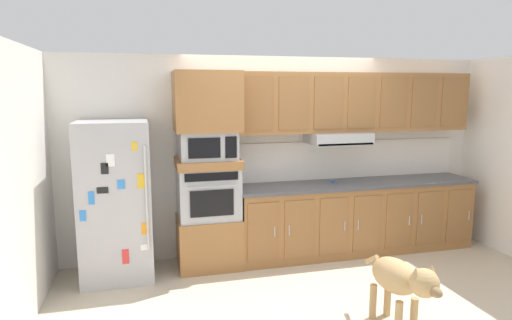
# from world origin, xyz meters

# --- Properties ---
(ground_plane) EXTENTS (9.60, 9.60, 0.00)m
(ground_plane) POSITION_xyz_m (0.00, 0.00, 0.00)
(ground_plane) COLOR beige
(back_kitchen_wall) EXTENTS (6.20, 0.12, 2.50)m
(back_kitchen_wall) POSITION_xyz_m (0.00, 1.11, 1.25)
(back_kitchen_wall) COLOR silver
(back_kitchen_wall) RESTS_ON ground
(side_panel_left) EXTENTS (0.12, 7.10, 2.50)m
(side_panel_left) POSITION_xyz_m (-2.80, 0.00, 1.25)
(side_panel_left) COLOR silver
(side_panel_left) RESTS_ON ground
(refrigerator) EXTENTS (0.76, 0.73, 1.76)m
(refrigerator) POSITION_xyz_m (-2.03, 0.68, 0.88)
(refrigerator) COLOR #ADADB2
(refrigerator) RESTS_ON ground
(oven_base_cabinet) EXTENTS (0.74, 0.62, 0.60)m
(oven_base_cabinet) POSITION_xyz_m (-1.00, 0.75, 0.30)
(oven_base_cabinet) COLOR #996638
(oven_base_cabinet) RESTS_ON ground
(built_in_oven) EXTENTS (0.70, 0.62, 0.60)m
(built_in_oven) POSITION_xyz_m (-1.00, 0.75, 0.90)
(built_in_oven) COLOR #A8AAAF
(built_in_oven) RESTS_ON oven_base_cabinet
(appliance_mid_shelf) EXTENTS (0.74, 0.62, 0.10)m
(appliance_mid_shelf) POSITION_xyz_m (-1.00, 0.75, 1.25)
(appliance_mid_shelf) COLOR #996638
(appliance_mid_shelf) RESTS_ON built_in_oven
(microwave) EXTENTS (0.64, 0.54, 0.32)m
(microwave) POSITION_xyz_m (-1.00, 0.75, 1.46)
(microwave) COLOR #A8AAAF
(microwave) RESTS_ON appliance_mid_shelf
(appliance_upper_cabinet) EXTENTS (0.74, 0.62, 0.68)m
(appliance_upper_cabinet) POSITION_xyz_m (-1.00, 0.75, 1.96)
(appliance_upper_cabinet) COLOR #996638
(appliance_upper_cabinet) RESTS_ON microwave
(lower_cabinet_run) EXTENTS (3.11, 0.63, 0.88)m
(lower_cabinet_run) POSITION_xyz_m (0.93, 0.75, 0.44)
(lower_cabinet_run) COLOR #996638
(lower_cabinet_run) RESTS_ON ground
(countertop_slab) EXTENTS (3.15, 0.64, 0.04)m
(countertop_slab) POSITION_xyz_m (0.93, 0.75, 0.90)
(countertop_slab) COLOR #4C4C51
(countertop_slab) RESTS_ON lower_cabinet_run
(backsplash_panel) EXTENTS (3.15, 0.02, 0.50)m
(backsplash_panel) POSITION_xyz_m (0.93, 1.04, 1.17)
(backsplash_panel) COLOR white
(backsplash_panel) RESTS_ON countertop_slab
(upper_cabinet_with_hood) EXTENTS (3.11, 0.48, 0.88)m
(upper_cabinet_with_hood) POSITION_xyz_m (0.91, 0.87, 1.90)
(upper_cabinet_with_hood) COLOR #996638
(upper_cabinet_with_hood) RESTS_ON backsplash_panel
(screwdriver) EXTENTS (0.17, 0.17, 0.03)m
(screwdriver) POSITION_xyz_m (0.62, 0.81, 0.93)
(screwdriver) COLOR blue
(screwdriver) RESTS_ON countertop_slab
(dog) EXTENTS (0.36, 0.95, 0.70)m
(dog) POSITION_xyz_m (0.39, -1.12, 0.47)
(dog) COLOR tan
(dog) RESTS_ON ground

